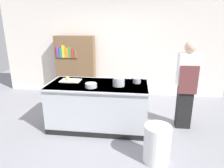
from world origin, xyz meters
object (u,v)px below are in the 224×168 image
person_chef (187,84)px  mixing_bowl (91,85)px  sauce_pan (137,81)px  onion (67,78)px  trash_bin (157,144)px  bookshelf (76,66)px  stock_pot (119,82)px

person_chef → mixing_bowl: bearing=87.2°
sauce_pan → person_chef: bearing=1.1°
onion → mixing_bowl: size_ratio=0.38×
sauce_pan → mixing_bowl: size_ratio=1.02×
trash_bin → sauce_pan: bearing=106.2°
onion → sauce_pan: 1.39m
trash_bin → onion: bearing=147.9°
trash_bin → bookshelf: size_ratio=0.35×
mixing_bowl → sauce_pan: bearing=25.0°
sauce_pan → trash_bin: size_ratio=0.37×
onion → person_chef: size_ratio=0.05×
mixing_bowl → trash_bin: 1.52m
mixing_bowl → person_chef: size_ratio=0.13×
onion → sauce_pan: size_ratio=0.37×
stock_pot → person_chef: 1.31m
mixing_bowl → stock_pot: bearing=18.1°
stock_pot → trash_bin: bearing=-53.7°
sauce_pan → mixing_bowl: (-0.83, -0.39, -0.01)m
sauce_pan → person_chef: (0.95, 0.02, -0.03)m
stock_pot → trash_bin: stock_pot is taller
stock_pot → person_chef: bearing=10.8°
stock_pot → person_chef: person_chef is taller
trash_bin → person_chef: person_chef is taller
mixing_bowl → person_chef: (1.78, 0.41, -0.03)m
stock_pot → mixing_bowl: 0.52m
sauce_pan → mixing_bowl: sauce_pan is taller
sauce_pan → person_chef: person_chef is taller
sauce_pan → trash_bin: sauce_pan is taller
stock_pot → person_chef: size_ratio=0.17×
sauce_pan → bookshelf: (-1.74, 1.64, -0.10)m
sauce_pan → trash_bin: bearing=-73.8°
mixing_bowl → bookshelf: (-0.91, 2.02, -0.09)m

